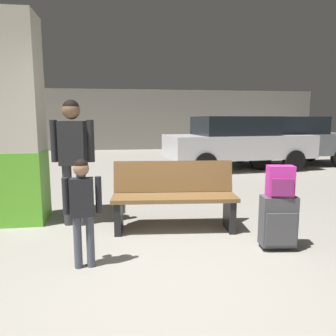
% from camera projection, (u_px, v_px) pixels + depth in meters
% --- Properties ---
extents(ground_plane, '(18.00, 18.00, 0.10)m').
position_uv_depth(ground_plane, '(141.00, 192.00, 6.70)').
color(ground_plane, gray).
extents(garage_back_wall, '(18.00, 0.12, 2.80)m').
position_uv_depth(garage_back_wall, '(130.00, 120.00, 15.15)').
color(garage_back_wall, gray).
rests_on(garage_back_wall, ground_plane).
extents(structural_pillar, '(0.57, 0.57, 2.82)m').
position_uv_depth(structural_pillar, '(20.00, 122.00, 4.39)').
color(structural_pillar, '#66C633').
rests_on(structural_pillar, ground_plane).
extents(bench, '(1.64, 0.66, 0.89)m').
position_uv_depth(bench, '(174.00, 196.00, 4.23)').
color(bench, brown).
rests_on(bench, ground_plane).
extents(suitcase, '(0.40, 0.27, 0.60)m').
position_uv_depth(suitcase, '(278.00, 221.00, 3.57)').
color(suitcase, '#4C4C51').
rests_on(suitcase, ground_plane).
extents(backpack_bright, '(0.30, 0.23, 0.34)m').
position_uv_depth(backpack_bright, '(280.00, 182.00, 3.51)').
color(backpack_bright, '#D833A5').
rests_on(backpack_bright, suitcase).
extents(child, '(0.36, 0.21, 1.07)m').
position_uv_depth(child, '(82.00, 202.00, 3.08)').
color(child, '#4C5160').
rests_on(child, ground_plane).
extents(adult, '(0.58, 0.24, 1.70)m').
position_uv_depth(adult, '(73.00, 149.00, 4.30)').
color(adult, '#38383D').
rests_on(adult, ground_plane).
extents(parked_car_side, '(4.15, 1.90, 1.51)m').
position_uv_depth(parked_car_side, '(287.00, 139.00, 10.16)').
color(parked_car_side, slate).
rests_on(parked_car_side, ground_plane).
extents(parked_car_near, '(4.27, 2.15, 1.51)m').
position_uv_depth(parked_car_near, '(237.00, 141.00, 9.24)').
color(parked_car_near, silver).
rests_on(parked_car_near, ground_plane).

